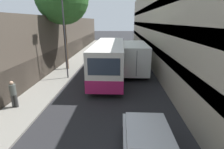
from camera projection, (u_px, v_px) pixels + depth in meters
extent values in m
plane|color=#232326|center=(111.00, 75.00, 16.85)|extent=(150.00, 150.00, 0.00)
cube|color=gray|center=(63.00, 73.00, 17.05)|extent=(2.38, 60.00, 0.12)
cube|color=#51473D|center=(35.00, 46.00, 16.38)|extent=(2.40, 60.00, 5.45)
cube|color=black|center=(44.00, 63.00, 16.83)|extent=(1.08, 60.00, 2.18)
cube|color=#A89E89|center=(173.00, 24.00, 15.21)|extent=(2.40, 60.00, 9.36)
cube|color=#333D47|center=(163.00, 51.00, 15.93)|extent=(1.08, 60.00, 0.70)
cube|color=#333D47|center=(165.00, 28.00, 15.33)|extent=(1.08, 60.00, 0.70)
cube|color=#333D47|center=(167.00, 3.00, 14.72)|extent=(1.08, 60.00, 0.70)
cube|color=#B7B7BC|center=(147.00, 149.00, 6.31)|extent=(1.75, 3.91, 0.61)
cube|color=#B7B7BC|center=(148.00, 134.00, 6.23)|extent=(1.54, 2.15, 0.52)
cylinder|color=black|center=(124.00, 134.00, 7.54)|extent=(0.16, 0.60, 0.60)
cylinder|color=black|center=(162.00, 135.00, 7.46)|extent=(0.16, 0.60, 0.60)
cube|color=silver|center=(109.00, 58.00, 15.51)|extent=(2.48, 9.62, 2.72)
cube|color=#B21E5B|center=(109.00, 68.00, 15.78)|extent=(2.51, 9.64, 0.90)
cube|color=#2D3847|center=(109.00, 54.00, 15.39)|extent=(2.52, 8.85, 0.87)
cube|color=#2D3847|center=(104.00, 67.00, 10.77)|extent=(2.03, 0.04, 1.09)
cylinder|color=black|center=(101.00, 64.00, 18.78)|extent=(0.24, 1.00, 1.00)
cylinder|color=black|center=(121.00, 65.00, 18.68)|extent=(0.24, 1.00, 1.00)
cylinder|color=black|center=(92.00, 83.00, 13.09)|extent=(0.24, 1.00, 1.00)
cylinder|color=black|center=(121.00, 84.00, 12.99)|extent=(0.24, 1.00, 1.00)
cube|color=silver|center=(131.00, 51.00, 20.97)|extent=(2.26, 2.30, 2.18)
cube|color=silver|center=(134.00, 57.00, 17.00)|extent=(2.35, 5.92, 2.48)
cube|color=#4C4C4C|center=(137.00, 64.00, 14.17)|extent=(0.05, 0.02, 2.11)
cylinder|color=black|center=(123.00, 59.00, 21.32)|extent=(0.22, 0.96, 0.96)
cylinder|color=black|center=(140.00, 59.00, 21.22)|extent=(0.22, 0.96, 0.96)
cylinder|color=black|center=(123.00, 73.00, 15.84)|extent=(0.22, 0.96, 0.96)
cylinder|color=black|center=(147.00, 73.00, 15.74)|extent=(0.22, 0.96, 0.96)
cylinder|color=#383838|center=(13.00, 101.00, 10.22)|extent=(0.18, 0.18, 0.78)
cylinder|color=#383838|center=(16.00, 101.00, 10.21)|extent=(0.18, 0.18, 0.78)
cylinder|color=#4C514C|center=(13.00, 90.00, 10.01)|extent=(0.36, 0.36, 0.62)
sphere|color=tan|center=(11.00, 83.00, 9.89)|extent=(0.21, 0.21, 0.21)
cylinder|color=#38383D|center=(65.00, 40.00, 14.62)|extent=(0.12, 0.12, 6.68)
cylinder|color=#4C3823|center=(66.00, 44.00, 17.79)|extent=(0.28, 0.28, 5.23)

